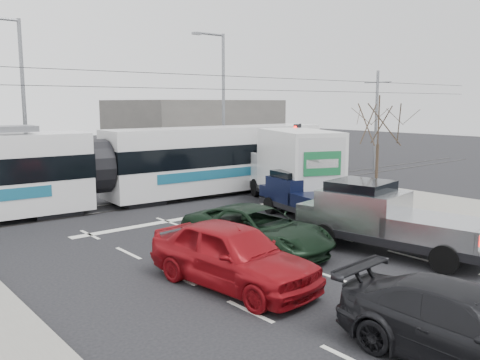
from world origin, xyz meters
TOP-DOWN VIEW (x-y plane):
  - ground at (0.00, 0.00)m, footprint 120.00×120.00m
  - sidewalk_right at (9.00, 0.00)m, footprint 6.00×60.00m
  - rails at (0.00, 10.00)m, footprint 60.00×1.60m
  - building_right at (12.00, 24.00)m, footprint 12.00×10.00m
  - bare_tree at (7.60, 2.50)m, footprint 2.40×2.40m
  - traffic_signal at (6.47, 6.50)m, footprint 0.44×0.44m
  - street_lamp_near at (7.31, 14.00)m, footprint 2.38×0.25m
  - street_lamp_far at (-4.19, 16.00)m, footprint 2.38×0.25m
  - catenary at (0.00, 10.00)m, footprint 60.00×0.20m
  - tram at (-2.80, 10.27)m, footprint 25.92×4.28m
  - silver_pickup at (1.54, -2.05)m, footprint 3.13×6.43m
  - box_truck at (4.89, 5.25)m, footprint 5.00×7.50m
  - navy_pickup at (3.16, 3.18)m, footprint 2.42×4.74m
  - green_car at (-1.69, 0.47)m, footprint 3.01×5.54m
  - red_car at (-4.26, -1.44)m, footprint 2.59×5.26m
  - dark_car at (-3.52, -7.43)m, footprint 2.39×5.16m

SIDE VIEW (x-z plane):
  - ground at x=0.00m, z-range 0.00..0.00m
  - rails at x=0.00m, z-range 0.00..0.03m
  - sidewalk_right at x=9.00m, z-range 0.00..0.15m
  - dark_car at x=-3.52m, z-range 0.00..1.46m
  - green_car at x=-1.69m, z-range 0.00..1.47m
  - red_car at x=-4.26m, z-range 0.00..1.72m
  - navy_pickup at x=3.16m, z-range -0.01..1.89m
  - silver_pickup at x=1.54m, z-range -0.01..2.23m
  - box_truck at x=4.89m, z-range -0.02..3.53m
  - tram at x=-2.80m, z-range -0.76..4.50m
  - building_right at x=12.00m, z-range 0.00..5.00m
  - traffic_signal at x=6.47m, z-range 0.94..4.54m
  - bare_tree at x=7.60m, z-range 1.29..6.29m
  - catenary at x=0.00m, z-range 0.38..7.38m
  - street_lamp_near at x=7.31m, z-range 0.61..9.61m
  - street_lamp_far at x=-4.19m, z-range 0.61..9.61m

